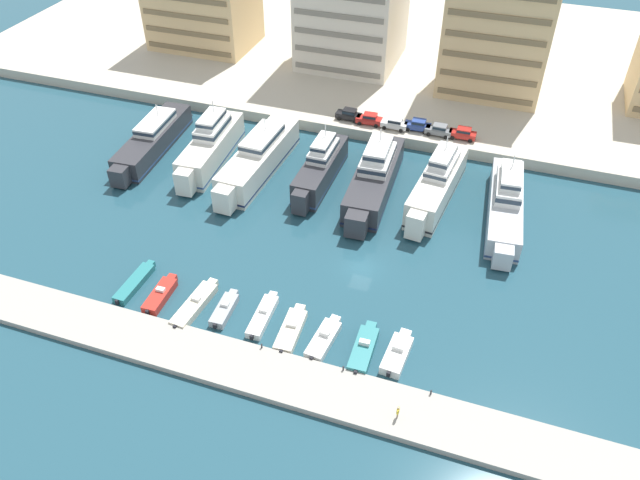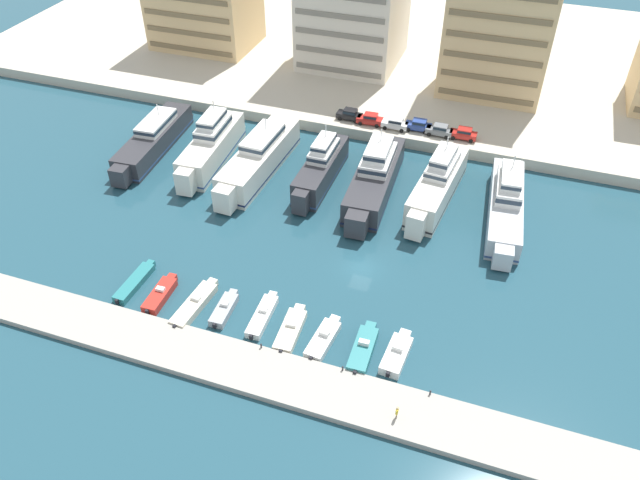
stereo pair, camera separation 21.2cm
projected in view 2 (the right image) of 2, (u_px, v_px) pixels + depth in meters
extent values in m
plane|color=#234C5B|center=(361.00, 268.00, 76.24)|extent=(400.00, 400.00, 0.00)
cube|color=beige|center=(453.00, 56.00, 121.90)|extent=(180.00, 70.00, 1.80)
cube|color=#A8A399|center=(308.00, 386.00, 62.34)|extent=(120.00, 5.97, 0.73)
cube|color=#333338|center=(154.00, 140.00, 96.26)|extent=(5.57, 18.92, 3.25)
cube|color=#333338|center=(121.00, 176.00, 88.59)|extent=(2.52, 2.32, 2.76)
cube|color=#334C7F|center=(155.00, 146.00, 96.94)|extent=(5.63, 19.11, 0.24)
cube|color=white|center=(156.00, 123.00, 95.82)|extent=(3.90, 8.05, 1.34)
cube|color=#233342|center=(156.00, 122.00, 95.73)|extent=(3.95, 8.13, 0.48)
cylinder|color=silver|center=(158.00, 110.00, 95.68)|extent=(0.16, 0.16, 1.80)
cube|color=#333338|center=(182.00, 115.00, 103.96)|extent=(3.74, 1.14, 0.20)
cube|color=silver|center=(212.00, 149.00, 93.52)|extent=(5.31, 16.69, 4.14)
cube|color=silver|center=(186.00, 182.00, 86.67)|extent=(2.48, 2.28, 3.52)
cube|color=#334C7F|center=(213.00, 156.00, 94.38)|extent=(5.36, 16.86, 0.24)
cube|color=white|center=(213.00, 128.00, 92.58)|extent=(3.76, 7.11, 1.62)
cube|color=#233342|center=(213.00, 127.00, 92.47)|extent=(3.81, 7.18, 0.58)
cube|color=white|center=(212.00, 119.00, 91.65)|extent=(2.93, 5.55, 1.27)
cube|color=#233342|center=(212.00, 118.00, 91.57)|extent=(2.97, 5.60, 0.46)
cylinder|color=silver|center=(214.00, 106.00, 91.43)|extent=(0.16, 0.16, 1.80)
cube|color=silver|center=(234.00, 126.00, 100.52)|extent=(3.68, 1.13, 0.20)
cube|color=silver|center=(260.00, 159.00, 91.31)|extent=(5.41, 19.42, 4.05)
cube|color=silver|center=(225.00, 199.00, 83.63)|extent=(2.66, 2.43, 3.44)
cube|color=#192347|center=(260.00, 167.00, 92.15)|extent=(5.46, 19.61, 0.24)
cube|color=white|center=(263.00, 138.00, 90.56)|extent=(3.95, 8.22, 1.49)
cube|color=#233342|center=(263.00, 137.00, 90.46)|extent=(4.00, 8.30, 0.54)
cylinder|color=silver|center=(266.00, 124.00, 90.36)|extent=(0.16, 0.16, 1.80)
cube|color=silver|center=(287.00, 132.00, 99.08)|extent=(4.00, 1.05, 0.20)
cube|color=#333338|center=(321.00, 170.00, 89.42)|extent=(3.71, 14.89, 3.72)
cube|color=#333338|center=(301.00, 202.00, 83.37)|extent=(2.04, 1.85, 3.16)
cube|color=#334C7F|center=(321.00, 177.00, 90.19)|extent=(3.74, 15.03, 0.24)
cube|color=white|center=(324.00, 151.00, 88.58)|extent=(2.89, 6.25, 1.41)
cube|color=#233342|center=(324.00, 150.00, 88.49)|extent=(2.93, 6.31, 0.51)
cube|color=white|center=(324.00, 143.00, 87.75)|extent=(2.25, 4.88, 1.16)
cube|color=#233342|center=(324.00, 142.00, 87.68)|extent=(2.28, 4.93, 0.42)
cylinder|color=silver|center=(326.00, 131.00, 87.48)|extent=(0.16, 0.16, 1.80)
cube|color=#333338|center=(338.00, 148.00, 95.66)|extent=(3.15, 0.90, 0.20)
cube|color=#333338|center=(375.00, 180.00, 87.64)|extent=(5.86, 19.03, 3.61)
cube|color=#333338|center=(357.00, 224.00, 79.84)|extent=(2.86, 2.62, 3.06)
cube|color=#192347|center=(374.00, 187.00, 88.39)|extent=(5.92, 19.22, 0.24)
cube|color=white|center=(378.00, 159.00, 87.00)|extent=(4.25, 8.08, 1.60)
cube|color=#233342|center=(378.00, 158.00, 86.90)|extent=(4.31, 8.16, 0.58)
cube|color=white|center=(379.00, 150.00, 86.01)|extent=(3.32, 6.30, 1.47)
cube|color=#233342|center=(379.00, 149.00, 85.92)|extent=(3.36, 6.36, 0.53)
cylinder|color=silver|center=(381.00, 135.00, 85.83)|extent=(0.16, 0.16, 1.80)
cube|color=#333338|center=(389.00, 149.00, 95.40)|extent=(4.28, 1.10, 0.20)
cube|color=silver|center=(437.00, 187.00, 85.84)|extent=(5.73, 17.41, 4.17)
cube|color=silver|center=(416.00, 225.00, 79.19)|extent=(2.44, 2.26, 3.55)
cube|color=black|center=(436.00, 195.00, 86.71)|extent=(5.79, 17.58, 0.24)
cube|color=white|center=(442.00, 165.00, 84.96)|extent=(3.87, 7.45, 1.34)
cube|color=#233342|center=(443.00, 165.00, 84.87)|extent=(3.92, 7.53, 0.48)
cube|color=white|center=(444.00, 157.00, 84.08)|extent=(3.02, 5.81, 1.39)
cube|color=#233342|center=(444.00, 156.00, 83.99)|extent=(3.06, 5.87, 0.50)
cylinder|color=silver|center=(447.00, 143.00, 83.81)|extent=(0.16, 0.16, 1.80)
cube|color=silver|center=(454.00, 160.00, 92.70)|extent=(3.55, 1.23, 0.20)
cube|color=silver|center=(505.00, 207.00, 83.12)|extent=(5.74, 19.41, 3.14)
cube|color=silver|center=(503.00, 257.00, 75.28)|extent=(2.47, 2.28, 2.67)
cube|color=#334C7F|center=(504.00, 213.00, 83.78)|extent=(5.80, 19.60, 0.24)
cube|color=white|center=(509.00, 186.00, 82.61)|extent=(3.92, 8.28, 1.78)
cube|color=#233342|center=(509.00, 185.00, 82.49)|extent=(3.96, 8.36, 0.64)
cube|color=white|center=(511.00, 176.00, 81.61)|extent=(3.05, 6.46, 1.33)
cube|color=#233342|center=(512.00, 176.00, 81.52)|extent=(3.09, 6.52, 0.48)
cylinder|color=silver|center=(514.00, 161.00, 81.50)|extent=(0.16, 0.16, 1.80)
cube|color=silver|center=(506.00, 171.00, 91.00)|extent=(3.62, 1.19, 0.20)
cube|color=teal|center=(134.00, 283.00, 73.62)|extent=(1.77, 6.58, 0.85)
cube|color=teal|center=(151.00, 264.00, 76.20)|extent=(0.90, 0.75, 0.72)
cube|color=black|center=(117.00, 302.00, 71.05)|extent=(0.37, 0.29, 0.60)
cube|color=red|center=(160.00, 296.00, 71.89)|extent=(2.01, 5.45, 1.01)
cube|color=red|center=(172.00, 278.00, 74.13)|extent=(1.03, 0.86, 0.86)
cube|color=silver|center=(160.00, 289.00, 71.74)|extent=(1.02, 0.64, 0.36)
cube|color=#283847|center=(161.00, 287.00, 71.91)|extent=(0.91, 0.11, 0.22)
cube|color=black|center=(147.00, 312.00, 69.69)|extent=(0.37, 0.29, 0.60)
cube|color=beige|center=(194.00, 305.00, 70.70)|extent=(2.53, 7.35, 0.98)
cube|color=beige|center=(212.00, 283.00, 73.50)|extent=(1.13, 0.96, 0.83)
cube|color=silver|center=(196.00, 298.00, 70.65)|extent=(1.11, 0.69, 0.38)
cube|color=#283847|center=(197.00, 296.00, 70.80)|extent=(0.97, 0.16, 0.23)
cube|color=black|center=(175.00, 327.00, 67.96)|extent=(0.38, 0.31, 0.60)
cube|color=#9EA3A8|center=(224.00, 310.00, 70.17)|extent=(1.93, 4.92, 0.93)
cube|color=#9EA3A8|center=(233.00, 294.00, 72.20)|extent=(0.97, 0.81, 0.79)
cube|color=silver|center=(225.00, 304.00, 70.01)|extent=(0.96, 0.64, 0.38)
cube|color=#283847|center=(226.00, 302.00, 70.18)|extent=(0.85, 0.12, 0.23)
cube|color=black|center=(214.00, 326.00, 68.16)|extent=(0.37, 0.30, 0.60)
cube|color=white|center=(262.00, 317.00, 69.45)|extent=(1.95, 6.28, 0.88)
cube|color=white|center=(273.00, 296.00, 71.97)|extent=(0.96, 0.80, 0.74)
cube|color=silver|center=(263.00, 310.00, 69.38)|extent=(0.96, 0.64, 0.39)
cube|color=#283847|center=(264.00, 308.00, 69.55)|extent=(0.85, 0.11, 0.23)
cube|color=black|center=(251.00, 337.00, 66.94)|extent=(0.37, 0.29, 0.60)
cube|color=beige|center=(290.00, 331.00, 67.77)|extent=(2.42, 6.12, 0.91)
cube|color=beige|center=(300.00, 309.00, 70.29)|extent=(1.20, 1.00, 0.78)
cube|color=silver|center=(291.00, 324.00, 67.69)|extent=(1.18, 0.67, 0.36)
cube|color=#283847|center=(292.00, 322.00, 67.87)|extent=(1.04, 0.14, 0.22)
cube|color=black|center=(281.00, 352.00, 65.33)|extent=(0.38, 0.30, 0.60)
cube|color=white|center=(323.00, 340.00, 66.74)|extent=(2.53, 5.71, 0.96)
cube|color=white|center=(335.00, 321.00, 68.94)|extent=(1.18, 1.00, 0.81)
cube|color=silver|center=(324.00, 333.00, 66.55)|extent=(1.15, 0.71, 0.52)
cube|color=#283847|center=(325.00, 331.00, 66.70)|extent=(1.00, 0.18, 0.31)
cube|color=black|center=(311.00, 359.00, 64.59)|extent=(0.39, 0.31, 0.60)
cube|color=teal|center=(363.00, 351.00, 65.57)|extent=(2.25, 6.14, 1.10)
cube|color=teal|center=(370.00, 327.00, 68.09)|extent=(1.16, 0.96, 0.93)
cube|color=silver|center=(364.00, 343.00, 65.39)|extent=(1.15, 0.64, 0.48)
cube|color=#283847|center=(365.00, 340.00, 65.55)|extent=(1.03, 0.11, 0.29)
cube|color=black|center=(355.00, 373.00, 63.12)|extent=(0.37, 0.29, 0.60)
cube|color=white|center=(396.00, 356.00, 65.07)|extent=(2.51, 5.34, 1.09)
cube|color=white|center=(405.00, 335.00, 67.20)|extent=(1.25, 1.05, 0.92)
cube|color=silver|center=(398.00, 348.00, 64.82)|extent=(1.23, 0.68, 0.52)
cube|color=#283847|center=(399.00, 345.00, 64.97)|extent=(1.08, 0.15, 0.31)
cube|color=black|center=(388.00, 374.00, 63.01)|extent=(0.38, 0.30, 0.60)
cube|color=black|center=(349.00, 115.00, 100.39)|extent=(4.15, 1.83, 0.80)
cube|color=black|center=(350.00, 112.00, 99.87)|extent=(2.15, 1.62, 0.68)
cube|color=#1E2833|center=(350.00, 112.00, 99.87)|extent=(2.11, 1.64, 0.37)
cylinder|color=black|center=(340.00, 119.00, 100.41)|extent=(0.65, 0.24, 0.64)
cylinder|color=black|center=(343.00, 114.00, 101.62)|extent=(0.65, 0.24, 0.64)
cylinder|color=black|center=(356.00, 122.00, 99.67)|extent=(0.65, 0.24, 0.64)
cylinder|color=black|center=(359.00, 117.00, 100.88)|extent=(0.65, 0.24, 0.64)
cube|color=red|center=(370.00, 120.00, 99.25)|extent=(4.16, 1.86, 0.80)
cube|color=red|center=(371.00, 116.00, 98.75)|extent=(2.16, 1.64, 0.68)
cube|color=#1E2833|center=(371.00, 116.00, 98.75)|extent=(2.12, 1.66, 0.37)
cylinder|color=black|center=(360.00, 124.00, 99.19)|extent=(0.65, 0.25, 0.64)
cylinder|color=black|center=(363.00, 119.00, 100.44)|extent=(0.65, 0.25, 0.64)
cylinder|color=black|center=(377.00, 126.00, 98.59)|extent=(0.65, 0.25, 0.64)
cylinder|color=black|center=(379.00, 121.00, 99.83)|extent=(0.65, 0.25, 0.64)
cube|color=white|center=(395.00, 125.00, 98.13)|extent=(4.11, 1.73, 0.80)
cube|color=white|center=(396.00, 121.00, 97.62)|extent=(2.11, 1.58, 0.68)
cube|color=#1E2833|center=(396.00, 121.00, 97.62)|extent=(2.07, 1.59, 0.37)
cylinder|color=black|center=(385.00, 128.00, 98.12)|extent=(0.64, 0.22, 0.64)
cylinder|color=black|center=(388.00, 123.00, 99.35)|extent=(0.64, 0.22, 0.64)
cylinder|color=black|center=(402.00, 131.00, 97.43)|extent=(0.64, 0.22, 0.64)
cylinder|color=black|center=(404.00, 126.00, 98.65)|extent=(0.64, 0.22, 0.64)
cube|color=#28428E|center=(418.00, 126.00, 97.75)|extent=(4.13, 1.79, 0.80)
cube|color=#28428E|center=(420.00, 122.00, 97.23)|extent=(2.13, 1.60, 0.68)
cube|color=#1E2833|center=(420.00, 122.00, 97.23)|extent=(2.09, 1.62, 0.37)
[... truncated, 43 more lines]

